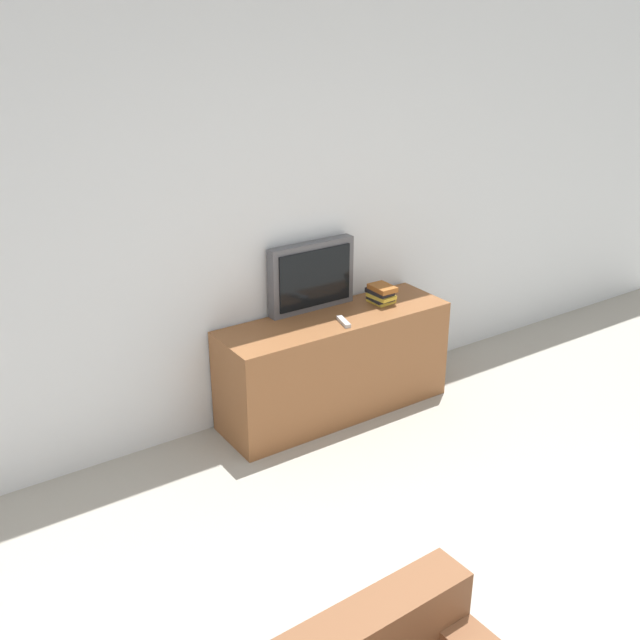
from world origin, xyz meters
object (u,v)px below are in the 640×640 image
at_px(remote_on_stand, 344,322).
at_px(tv_stand, 334,365).
at_px(television, 312,276).
at_px(book_stack, 381,294).

bearing_deg(remote_on_stand, tv_stand, 82.06).
distance_m(television, remote_on_stand, 0.38).
bearing_deg(tv_stand, book_stack, 3.79).
xyz_separation_m(television, book_stack, (0.45, -0.17, -0.16)).
relative_size(television, remote_on_stand, 3.73).
relative_size(tv_stand, book_stack, 7.69).
xyz_separation_m(tv_stand, remote_on_stand, (-0.02, -0.12, 0.36)).
xyz_separation_m(book_stack, remote_on_stand, (-0.41, -0.15, -0.05)).
xyz_separation_m(tv_stand, book_stack, (0.40, 0.03, 0.41)).
height_order(book_stack, remote_on_stand, book_stack).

